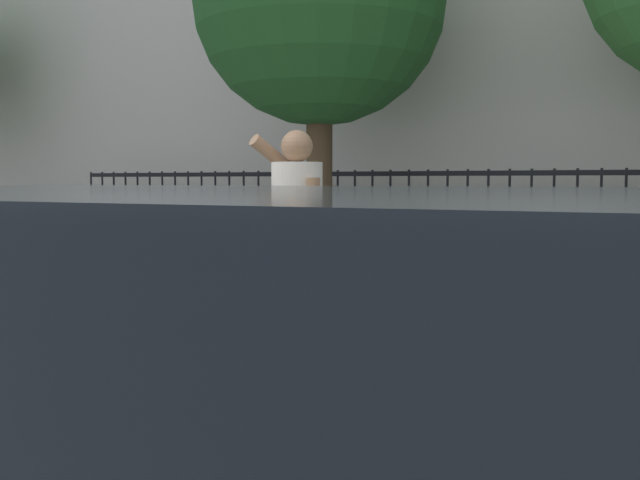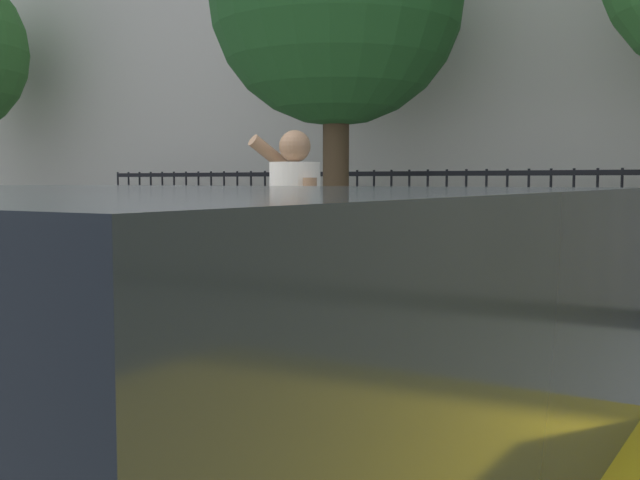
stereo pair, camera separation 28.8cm
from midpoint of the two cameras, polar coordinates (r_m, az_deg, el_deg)
The scene contains 5 objects.
ground_plane at distance 4.90m, azimuth -18.20°, elevation -13.19°, with size 60.00×60.00×0.00m, color #333338.
sidewalk at distance 6.42m, azimuth -2.38°, elevation -8.08°, with size 28.00×4.40×0.15m, color #9E9B93.
iron_fence at distance 9.51m, azimuth 10.90°, elevation 1.68°, with size 12.03×0.04×1.60m.
pedestrian_on_phone at distance 5.12m, azimuth -0.10°, elevation 0.41°, with size 0.72×0.57×1.65m.
street_bench at distance 10.24m, azimuth -18.59°, elevation -0.35°, with size 1.60×0.45×0.95m.
Camera 2 is at (3.83, -2.77, 1.47)m, focal length 43.18 mm.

